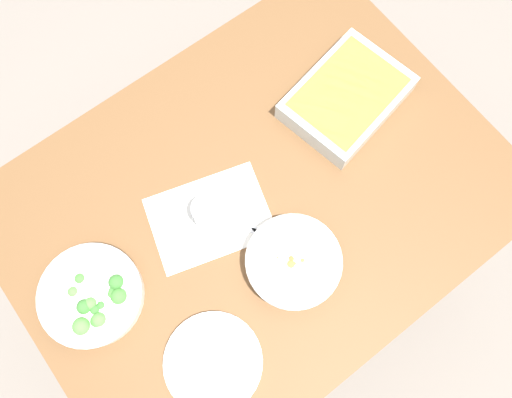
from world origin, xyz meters
TOP-DOWN VIEW (x-y plane):
  - ground_plane at (0.00, 0.00)m, footprint 6.00×6.00m
  - dining_table at (0.00, 0.00)m, footprint 1.20×0.90m
  - placemat at (0.12, -0.03)m, footprint 0.33×0.27m
  - stew_bowl at (0.03, 0.18)m, footprint 0.22×0.22m
  - broccoli_bowl at (0.44, -0.03)m, footprint 0.23×0.23m
  - baking_dish at (-0.34, -0.07)m, footprint 0.34×0.27m
  - drink_cup at (0.12, -0.03)m, footprint 0.07×0.07m
  - side_plate at (0.30, 0.24)m, footprint 0.22×0.22m
  - spoon_by_stew at (0.05, 0.06)m, footprint 0.05×0.18m
  - spoon_by_broccoli at (0.39, -0.03)m, footprint 0.17×0.06m
  - spoon_spare at (0.05, 0.07)m, footprint 0.12×0.15m

SIDE VIEW (x-z plane):
  - ground_plane at x=0.00m, z-range 0.00..0.00m
  - dining_table at x=0.00m, z-range 0.28..1.02m
  - placemat at x=0.12m, z-range 0.74..0.74m
  - spoon_by_stew at x=0.05m, z-range 0.74..0.75m
  - spoon_by_broccoli at x=0.39m, z-range 0.74..0.75m
  - spoon_spare at x=0.05m, z-range 0.74..0.75m
  - side_plate at x=0.30m, z-range 0.74..0.75m
  - broccoli_bowl at x=0.44m, z-range 0.74..0.80m
  - stew_bowl at x=0.03m, z-range 0.74..0.80m
  - baking_dish at x=-0.34m, z-range 0.74..0.80m
  - drink_cup at x=0.12m, z-range 0.74..0.82m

